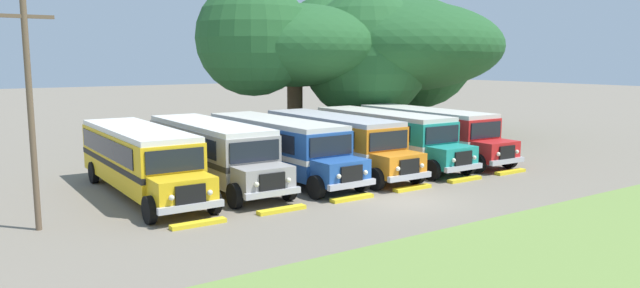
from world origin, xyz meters
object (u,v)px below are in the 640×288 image
(parked_bus_slot_1, at_px, (212,149))
(parked_bus_slot_5, at_px, (428,131))
(parked_bus_slot_2, at_px, (278,145))
(broad_shade_tree, at_px, (289,43))
(parked_bus_slot_4, at_px, (385,135))
(secondary_tree, at_px, (390,49))
(parked_bus_slot_0, at_px, (140,157))
(utility_pole, at_px, (30,109))
(parked_bus_slot_3, at_px, (334,140))

(parked_bus_slot_1, bearing_deg, parked_bus_slot_5, 88.47)
(parked_bus_slot_2, distance_m, broad_shade_tree, 13.88)
(parked_bus_slot_2, height_order, parked_bus_slot_4, same)
(secondary_tree, bearing_deg, parked_bus_slot_5, -119.29)
(parked_bus_slot_0, distance_m, utility_pole, 6.28)
(parked_bus_slot_0, height_order, broad_shade_tree, broad_shade_tree)
(parked_bus_slot_5, bearing_deg, parked_bus_slot_4, -88.76)
(parked_bus_slot_2, bearing_deg, parked_bus_slot_0, -93.46)
(parked_bus_slot_2, bearing_deg, parked_bus_slot_3, 86.07)
(parked_bus_slot_0, distance_m, secondary_tree, 24.80)
(parked_bus_slot_2, height_order, secondary_tree, secondary_tree)
(parked_bus_slot_0, xyz_separation_m, secondary_tree, (22.30, 9.70, 4.87))
(parked_bus_slot_0, relative_size, broad_shade_tree, 0.74)
(parked_bus_slot_1, bearing_deg, parked_bus_slot_4, 87.82)
(parked_bus_slot_1, xyz_separation_m, broad_shade_tree, (10.40, 10.22, 5.20))
(broad_shade_tree, height_order, secondary_tree, secondary_tree)
(parked_bus_slot_5, bearing_deg, parked_bus_slot_2, -88.67)
(parked_bus_slot_2, relative_size, parked_bus_slot_3, 1.00)
(parked_bus_slot_2, xyz_separation_m, parked_bus_slot_4, (6.83, 0.02, 0.00))
(parked_bus_slot_5, bearing_deg, broad_shade_tree, -163.37)
(parked_bus_slot_1, height_order, parked_bus_slot_5, same)
(parked_bus_slot_1, distance_m, secondary_tree, 21.69)
(parked_bus_slot_0, height_order, parked_bus_slot_2, same)
(parked_bus_slot_4, distance_m, secondary_tree, 14.12)
(parked_bus_slot_2, bearing_deg, utility_pole, -75.36)
(broad_shade_tree, bearing_deg, utility_pole, -142.76)
(secondary_tree, distance_m, utility_pole, 30.03)
(parked_bus_slot_2, bearing_deg, parked_bus_slot_5, 88.57)
(secondary_tree, bearing_deg, parked_bus_slot_1, -153.45)
(parked_bus_slot_0, distance_m, parked_bus_slot_2, 6.65)
(parked_bus_slot_2, height_order, broad_shade_tree, broad_shade_tree)
(utility_pole, bearing_deg, parked_bus_slot_5, 8.78)
(parked_bus_slot_3, bearing_deg, parked_bus_slot_4, 93.07)
(parked_bus_slot_3, height_order, parked_bus_slot_4, same)
(parked_bus_slot_3, relative_size, secondary_tree, 0.65)
(parked_bus_slot_3, relative_size, parked_bus_slot_5, 1.00)
(parked_bus_slot_3, height_order, secondary_tree, secondary_tree)
(parked_bus_slot_0, distance_m, parked_bus_slot_1, 3.40)
(parked_bus_slot_2, relative_size, utility_pole, 1.42)
(parked_bus_slot_1, height_order, parked_bus_slot_3, same)
(parked_bus_slot_0, distance_m, parked_bus_slot_5, 16.75)
(parked_bus_slot_1, distance_m, utility_pole, 9.16)
(parked_bus_slot_5, bearing_deg, parked_bus_slot_1, -90.76)
(broad_shade_tree, relative_size, secondary_tree, 0.87)
(parked_bus_slot_4, bearing_deg, parked_bus_slot_3, -87.18)
(parked_bus_slot_4, height_order, broad_shade_tree, broad_shade_tree)
(parked_bus_slot_1, bearing_deg, parked_bus_slot_3, 85.05)
(parked_bus_slot_1, bearing_deg, secondary_tree, 116.95)
(parked_bus_slot_0, height_order, parked_bus_slot_1, same)
(utility_pole, bearing_deg, secondary_tree, 26.14)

